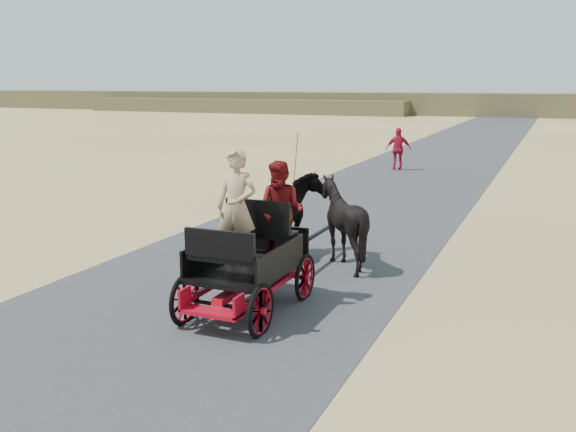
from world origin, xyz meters
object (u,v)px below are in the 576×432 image
at_px(carriage, 248,288).
at_px(horse_left, 290,218).
at_px(pedestrian, 398,149).
at_px(horse_right, 342,222).

xyz_separation_m(carriage, horse_left, (-0.55, 3.00, 0.49)).
relative_size(carriage, pedestrian, 1.39).
relative_size(carriage, horse_left, 1.20).
bearing_deg(pedestrian, horse_right, 78.00).
height_order(horse_right, pedestrian, pedestrian).
xyz_separation_m(carriage, horse_right, (0.55, 3.00, 0.49)).
height_order(carriage, pedestrian, pedestrian).
height_order(carriage, horse_right, horse_right).
bearing_deg(horse_right, carriage, 79.61).
relative_size(horse_right, pedestrian, 0.98).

